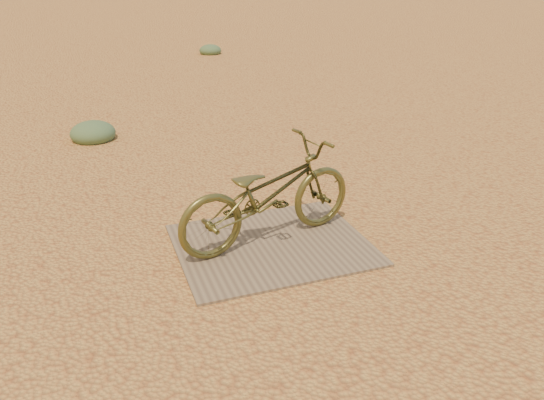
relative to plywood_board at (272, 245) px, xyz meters
name	(u,v)px	position (x,y,z in m)	size (l,w,h in m)	color
ground	(306,218)	(0.50, 0.41, -0.01)	(120.00, 120.00, 0.00)	tan
plywood_board	(272,245)	(0.00, 0.00, 0.00)	(1.62, 1.33, 0.02)	#77684F
bicycle	(268,194)	(-0.01, 0.08, 0.45)	(0.58, 1.67, 0.88)	#504F24
kale_a	(94,140)	(-1.29, 3.71, -0.01)	(0.61, 0.61, 0.34)	#51724A
kale_b	(210,54)	(2.11, 10.63, -0.01)	(0.59, 0.59, 0.33)	#51724A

